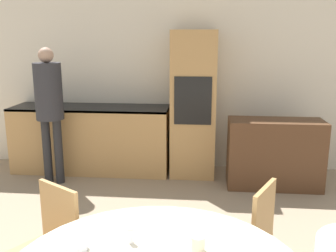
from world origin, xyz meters
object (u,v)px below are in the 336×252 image
object	(u,v)px
oven_unit	(193,104)
chair_far_right	(248,235)
bowl_near	(76,245)
cup	(198,244)
person_standing	(49,101)
chair_far_left	(48,243)
sideboard	(274,154)

from	to	relation	value
oven_unit	chair_far_right	bearing A→B (deg)	-79.80
bowl_near	cup	bearing A→B (deg)	4.19
person_standing	cup	xyz separation A→B (m)	(1.87, -2.62, -0.29)
chair_far_left	cup	world-z (taller)	chair_far_left
cup	chair_far_right	bearing A→B (deg)	61.56
oven_unit	cup	world-z (taller)	oven_unit
person_standing	sideboard	bearing A→B (deg)	2.60
chair_far_left	chair_far_right	distance (m)	1.34
person_standing	bowl_near	distance (m)	2.96
bowl_near	person_standing	bearing A→B (deg)	114.81
oven_unit	bowl_near	bearing A→B (deg)	-99.19
oven_unit	chair_far_right	size ratio (longest dim) A/B	2.21
bowl_near	chair_far_left	bearing A→B (deg)	128.76
sideboard	person_standing	bearing A→B (deg)	-177.40
sideboard	bowl_near	size ratio (longest dim) A/B	9.08
bowl_near	sideboard	bearing A→B (deg)	61.33
chair_far_left	bowl_near	distance (m)	0.62
chair_far_left	sideboard	bearing A→B (deg)	84.26
chair_far_right	person_standing	bearing A→B (deg)	-105.02
sideboard	cup	bearing A→B (deg)	-108.07
oven_unit	cup	distance (m)	3.14
chair_far_right	bowl_near	xyz separation A→B (m)	(-0.97, -0.67, 0.26)
oven_unit	person_standing	size ratio (longest dim) A/B	1.12
chair_far_left	cup	bearing A→B (deg)	11.13
oven_unit	person_standing	world-z (taller)	oven_unit
person_standing	cup	world-z (taller)	person_standing
chair_far_left	chair_far_right	bearing A→B (deg)	42.78
chair_far_right	bowl_near	distance (m)	1.21
person_standing	cup	distance (m)	3.23
oven_unit	bowl_near	xyz separation A→B (m)	(-0.52, -3.18, -0.20)
cup	bowl_near	bearing A→B (deg)	-175.81
oven_unit	bowl_near	size ratio (longest dim) A/B	15.27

